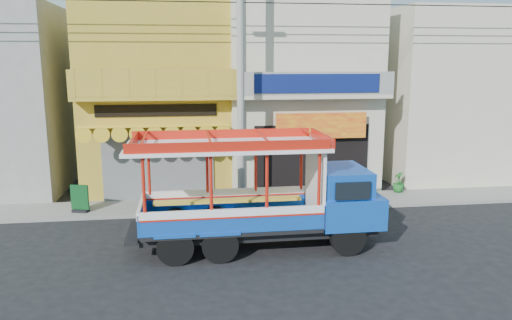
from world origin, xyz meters
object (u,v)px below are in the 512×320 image
at_px(songthaew_truck, 275,193).
at_px(potted_plant_c, 399,182).
at_px(green_sign, 80,201).
at_px(utility_pole, 245,71).
at_px(potted_plant_a, 358,186).

bearing_deg(songthaew_truck, potted_plant_c, 39.88).
bearing_deg(green_sign, utility_pole, -3.17).
height_order(songthaew_truck, potted_plant_a, songthaew_truck).
bearing_deg(potted_plant_c, utility_pole, -72.45).
distance_m(utility_pole, green_sign, 7.38).
height_order(utility_pole, potted_plant_c, utility_pole).
distance_m(songthaew_truck, potted_plant_c, 7.87).
relative_size(potted_plant_a, potted_plant_c, 1.24).
bearing_deg(songthaew_truck, green_sign, 148.06).
bearing_deg(potted_plant_a, songthaew_truck, -153.66).
relative_size(utility_pole, potted_plant_c, 33.08).
height_order(utility_pole, potted_plant_a, utility_pole).
bearing_deg(songthaew_truck, utility_pole, 97.24).
distance_m(utility_pole, potted_plant_a, 6.27).
height_order(green_sign, potted_plant_c, green_sign).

